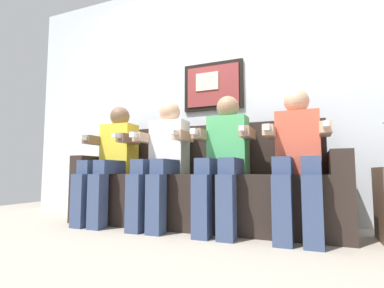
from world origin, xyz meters
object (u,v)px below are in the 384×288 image
(couch, at_px, (200,190))
(person_left_center, at_px, (163,156))
(person_leftmost, at_px, (111,157))
(person_rightmost, at_px, (297,153))
(person_right_center, at_px, (224,155))

(couch, relative_size, person_left_center, 2.12)
(person_leftmost, distance_m, person_rightmost, 1.65)
(person_leftmost, xyz_separation_m, person_right_center, (1.10, 0.00, 0.00))
(couch, distance_m, person_leftmost, 0.89)
(couch, bearing_deg, person_leftmost, -168.46)
(person_left_center, distance_m, person_rightmost, 1.10)
(couch, height_order, person_left_center, person_left_center)
(person_leftmost, xyz_separation_m, person_left_center, (0.55, 0.00, 0.00))
(person_right_center, distance_m, person_rightmost, 0.55)
(couch, bearing_deg, person_left_center, -148.52)
(person_leftmost, relative_size, person_left_center, 1.00)
(couch, height_order, person_leftmost, person_leftmost)
(person_rightmost, bearing_deg, person_left_center, 180.00)
(couch, xyz_separation_m, person_rightmost, (0.83, -0.17, 0.29))
(person_leftmost, bearing_deg, person_left_center, 0.00)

